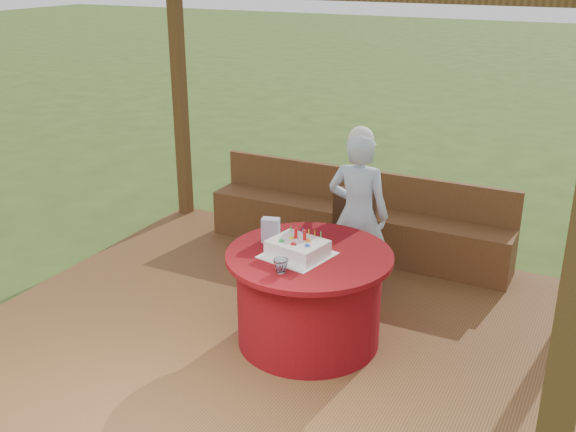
# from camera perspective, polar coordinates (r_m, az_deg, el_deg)

# --- Properties ---
(ground) EXTENTS (60.00, 60.00, 0.00)m
(ground) POSITION_cam_1_polar(r_m,az_deg,el_deg) (5.39, -1.22, -10.84)
(ground) COLOR #34501A
(ground) RESTS_ON ground
(deck) EXTENTS (4.50, 4.00, 0.12)m
(deck) POSITION_cam_1_polar(r_m,az_deg,el_deg) (5.35, -1.23, -10.30)
(deck) COLOR brown
(deck) RESTS_ON ground
(pergola) EXTENTS (4.50, 4.00, 2.72)m
(pergola) POSITION_cam_1_polar(r_m,az_deg,el_deg) (4.59, -1.46, 15.57)
(pergola) COLOR brown
(pergola) RESTS_ON deck
(bench) EXTENTS (3.00, 0.42, 0.80)m
(bench) POSITION_cam_1_polar(r_m,az_deg,el_deg) (6.61, 5.76, -0.88)
(bench) COLOR brown
(bench) RESTS_ON deck
(table) EXTENTS (1.22, 1.22, 0.72)m
(table) POSITION_cam_1_polar(r_m,az_deg,el_deg) (5.04, 1.78, -6.86)
(table) COLOR maroon
(table) RESTS_ON deck
(chair) EXTENTS (0.43, 0.43, 0.84)m
(chair) POSITION_cam_1_polar(r_m,az_deg,el_deg) (5.94, 5.32, -1.50)
(chair) COLOR #3A2212
(chair) RESTS_ON deck
(elderly_woman) EXTENTS (0.55, 0.39, 1.47)m
(elderly_woman) POSITION_cam_1_polar(r_m,az_deg,el_deg) (5.65, 5.94, 0.31)
(elderly_woman) COLOR #97C1E0
(elderly_woman) RESTS_ON deck
(birthday_cake) EXTENTS (0.51, 0.51, 0.19)m
(birthday_cake) POSITION_cam_1_polar(r_m,az_deg,el_deg) (4.82, 0.82, -2.73)
(birthday_cake) COLOR white
(birthday_cake) RESTS_ON table
(gift_bag) EXTENTS (0.15, 0.12, 0.19)m
(gift_bag) POSITION_cam_1_polar(r_m,az_deg,el_deg) (5.04, -1.48, -1.20)
(gift_bag) COLOR #CE85BA
(gift_bag) RESTS_ON table
(drinking_glass) EXTENTS (0.12, 0.12, 0.10)m
(drinking_glass) POSITION_cam_1_polar(r_m,az_deg,el_deg) (4.57, -0.62, -4.25)
(drinking_glass) COLOR white
(drinking_glass) RESTS_ON table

